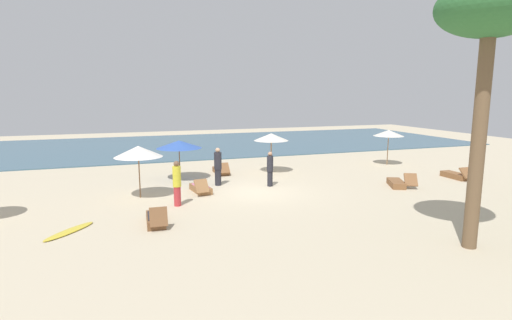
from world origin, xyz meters
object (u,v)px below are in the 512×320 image
lounger_2 (398,183)px  palm_0 (490,18)px  lounger_0 (456,175)px  lounger_4 (201,188)px  surfboard (69,231)px  person_2 (218,166)px  person_0 (270,169)px  umbrella_4 (271,137)px  lounger_1 (156,219)px  umbrella_3 (179,144)px  umbrella_1 (389,133)px  person_1 (177,183)px  umbrella_2 (138,151)px  lounger_3 (221,170)px

lounger_2 → palm_0: bearing=-113.2°
lounger_2 → lounger_0: bearing=7.3°
lounger_4 → surfboard: size_ratio=0.96×
palm_0 → surfboard: size_ratio=4.09×
person_2 → lounger_0: bearing=-11.8°
person_2 → palm_0: (4.98, -10.03, 5.43)m
lounger_2 → person_2: person_2 is taller
lounger_0 → person_0: size_ratio=1.04×
umbrella_4 → lounger_1: size_ratio=1.33×
person_0 → umbrella_3: bearing=143.4°
umbrella_1 → lounger_4: (-12.19, -3.09, -1.78)m
surfboard → lounger_0: bearing=7.5°
person_1 → surfboard: 4.28m
lounger_0 → lounger_2: size_ratio=0.97×
umbrella_1 → person_0: umbrella_1 is taller
umbrella_1 → person_0: (-8.85, -2.98, -1.12)m
lounger_1 → surfboard: (-2.70, 0.11, -0.14)m
palm_0 → surfboard: 13.73m
person_0 → person_1: (-4.64, -1.96, 0.07)m
umbrella_2 → surfboard: size_ratio=1.23×
lounger_3 → person_1: person_1 is taller
umbrella_1 → lounger_3: 10.47m
person_2 → surfboard: person_2 is taller
person_1 → person_2: bearing=51.3°
umbrella_4 → person_1: 7.77m
umbrella_3 → lounger_2: size_ratio=1.29×
lounger_2 → lounger_3: (-7.14, 5.72, 0.01)m
umbrella_2 → lounger_1: 4.23m
person_1 → person_2: person_2 is taller
lounger_4 → lounger_0: bearing=-6.2°
umbrella_4 → person_0: bearing=-112.0°
lounger_1 → person_2: bearing=55.9°
lounger_2 → person_1: size_ratio=0.98×
umbrella_1 → surfboard: (-17.21, -6.88, -1.92)m
lounger_4 → person_0: (3.35, 0.10, 0.67)m
lounger_0 → person_2: size_ratio=0.95×
umbrella_3 → lounger_2: bearing=-27.2°
palm_0 → surfboard: bearing=155.0°
lounger_1 → lounger_4: (2.31, 3.90, -0.00)m
umbrella_4 → person_0: size_ratio=1.33×
umbrella_2 → lounger_2: bearing=-9.1°
lounger_4 → person_2: 1.69m
umbrella_4 → lounger_3: umbrella_4 is taller
umbrella_3 → lounger_2: umbrella_3 is taller
umbrella_3 → person_2: bearing=-50.3°
umbrella_3 → palm_0: size_ratio=0.31×
umbrella_2 → lounger_4: 3.17m
umbrella_3 → lounger_1: (-1.84, -6.84, -1.64)m
umbrella_2 → umbrella_3: (2.13, 3.03, -0.16)m
person_0 → lounger_4: bearing=-178.2°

